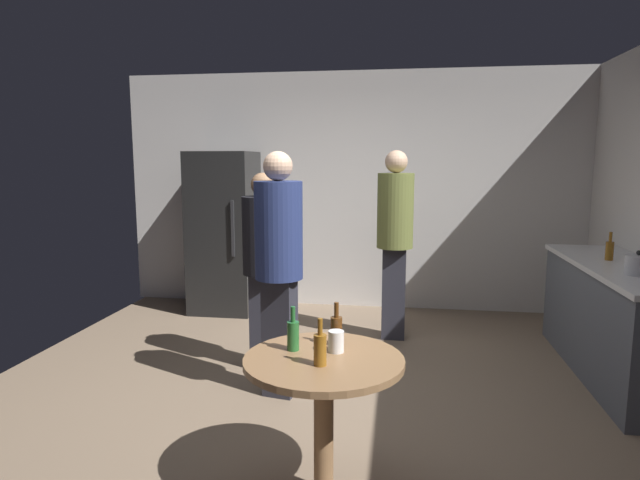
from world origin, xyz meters
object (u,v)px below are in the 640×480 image
person_in_black_shirt (264,256)px  person_in_navy_shirt (279,255)px  beer_bottle_brown (336,329)px  beer_bottle_amber (320,348)px  beer_bottle_green (293,334)px  person_in_olive_shirt (395,230)px  kettle (638,265)px  beer_bottle_on_counter (610,250)px  refrigerator (224,232)px  plastic_cup_white (336,341)px  foreground_table (324,378)px

person_in_black_shirt → person_in_navy_shirt: bearing=25.7°
beer_bottle_brown → beer_bottle_amber: bearing=-98.0°
beer_bottle_amber → beer_bottle_brown: 0.30m
beer_bottle_green → person_in_olive_shirt: size_ratio=0.13×
kettle → beer_bottle_on_counter: size_ratio=1.06×
refrigerator → beer_bottle_brown: bearing=-61.7°
beer_bottle_on_counter → person_in_olive_shirt: person_in_olive_shirt is taller
beer_bottle_amber → kettle: bearing=38.1°
person_in_navy_shirt → person_in_black_shirt: (-0.24, 0.50, -0.10)m
kettle → beer_bottle_green: size_ratio=1.06×
beer_bottle_amber → beer_bottle_green: same height
kettle → plastic_cup_white: (-1.98, -1.41, -0.18)m
beer_bottle_on_counter → beer_bottle_amber: beer_bottle_on_counter is taller
person_in_navy_shirt → beer_bottle_amber: bearing=31.9°
beer_bottle_brown → foreground_table: bearing=-101.3°
foreground_table → beer_bottle_amber: 0.21m
person_in_olive_shirt → beer_bottle_brown: bearing=-6.7°
foreground_table → person_in_navy_shirt: 1.30m
foreground_table → beer_bottle_on_counter: bearing=45.4°
kettle → person_in_olive_shirt: person_in_olive_shirt is taller
person_in_navy_shirt → kettle: bearing=108.7°
beer_bottle_on_counter → person_in_navy_shirt: 2.70m
beer_bottle_on_counter → person_in_black_shirt: bearing=-171.1°
foreground_table → refrigerator: bearing=116.3°
person_in_black_shirt → refrigerator: bearing=-151.6°
beer_bottle_brown → plastic_cup_white: bearing=-83.6°
beer_bottle_amber → plastic_cup_white: 0.20m
kettle → person_in_black_shirt: bearing=177.1°
person_in_olive_shirt → beer_bottle_on_counter: bearing=74.8°
refrigerator → beer_bottle_amber: (1.60, -3.35, -0.08)m
beer_bottle_amber → beer_bottle_brown: size_ratio=1.00×
beer_bottle_on_counter → foreground_table: beer_bottle_on_counter is taller
beer_bottle_amber → person_in_olive_shirt: person_in_olive_shirt is taller
beer_bottle_amber → beer_bottle_green: 0.25m
refrigerator → person_in_black_shirt: size_ratio=1.12×
kettle → person_in_black_shirt: person_in_black_shirt is taller
beer_bottle_on_counter → person_in_black_shirt: person_in_black_shirt is taller
kettle → plastic_cup_white: 2.44m
person_in_olive_shirt → kettle: bearing=58.7°
beer_bottle_on_counter → person_in_navy_shirt: person_in_navy_shirt is taller
foreground_table → beer_bottle_amber: (-0.00, -0.10, 0.19)m
beer_bottle_on_counter → plastic_cup_white: 2.82m
refrigerator → person_in_olive_shirt: size_ratio=1.00×
plastic_cup_white → refrigerator: bearing=117.7°
beer_bottle_brown → person_in_navy_shirt: (-0.52, 0.94, 0.22)m
kettle → person_in_black_shirt: 2.76m
beer_bottle_on_counter → beer_bottle_green: bearing=-138.1°
beer_bottle_amber → person_in_olive_shirt: bearing=83.2°
beer_bottle_amber → person_in_navy_shirt: size_ratio=0.13×
person_in_navy_shirt → beer_bottle_green: bearing=27.3°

